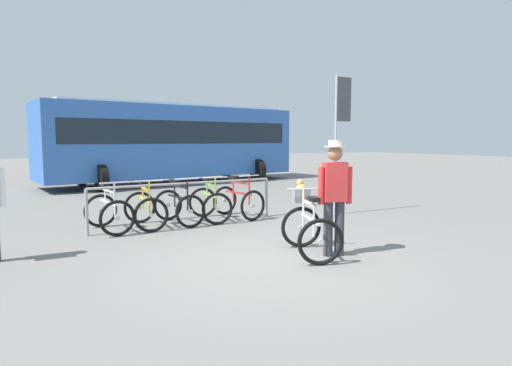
{
  "coord_description": "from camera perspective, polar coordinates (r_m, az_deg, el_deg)",
  "views": [
    {
      "loc": [
        -3.17,
        -5.18,
        1.73
      ],
      "look_at": [
        0.27,
        1.17,
        1.0
      ],
      "focal_mm": 30.11,
      "sensor_mm": 36.0,
      "label": 1
    }
  ],
  "objects": [
    {
      "name": "racked_bike_red",
      "position": [
        9.55,
        -2.36,
        -2.42
      ],
      "size": [
        0.86,
        1.19,
        0.97
      ],
      "color": "black",
      "rests_on": "ground"
    },
    {
      "name": "ground_plane",
      "position": [
        6.31,
        2.96,
        -10.14
      ],
      "size": [
        80.0,
        80.0,
        0.0
      ],
      "primitive_type": "plane",
      "color": "slate"
    },
    {
      "name": "bus_distant",
      "position": [
        17.46,
        -10.9,
        5.72
      ],
      "size": [
        10.25,
        4.33,
        3.08
      ],
      "color": "#3366B7",
      "rests_on": "ground"
    },
    {
      "name": "bike_rack_rail",
      "position": [
        8.79,
        -9.19,
        -1.12
      ],
      "size": [
        3.9,
        0.27,
        0.88
      ],
      "color": "#99999E",
      "rests_on": "ground"
    },
    {
      "name": "racked_bike_yellow",
      "position": [
        8.73,
        -14.5,
        -3.38
      ],
      "size": [
        0.69,
        1.12,
        0.97
      ],
      "color": "black",
      "rests_on": "ground"
    },
    {
      "name": "person_with_featured_bike",
      "position": [
        6.45,
        10.38,
        -1.29
      ],
      "size": [
        0.51,
        0.32,
        1.72
      ],
      "color": "#383842",
      "rests_on": "ground"
    },
    {
      "name": "racked_bike_white",
      "position": [
        8.56,
        -18.99,
        -3.7
      ],
      "size": [
        0.8,
        1.17,
        0.97
      ],
      "color": "black",
      "rests_on": "ground"
    },
    {
      "name": "banner_flag",
      "position": [
        10.13,
        11.16,
        8.5
      ],
      "size": [
        0.45,
        0.05,
        3.2
      ],
      "color": "#B2B2B7",
      "rests_on": "ground"
    },
    {
      "name": "racked_bike_lime",
      "position": [
        9.23,
        -6.17,
        -2.74
      ],
      "size": [
        0.75,
        1.14,
        0.97
      ],
      "color": "black",
      "rests_on": "ground"
    },
    {
      "name": "featured_bicycle",
      "position": [
        6.58,
        6.91,
        -5.17
      ],
      "size": [
        0.98,
        1.26,
        1.09
      ],
      "color": "black",
      "rests_on": "ground"
    },
    {
      "name": "racked_bike_black",
      "position": [
        8.96,
        -10.22,
        -3.06
      ],
      "size": [
        0.81,
        1.2,
        0.98
      ],
      "color": "black",
      "rests_on": "ground"
    }
  ]
}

